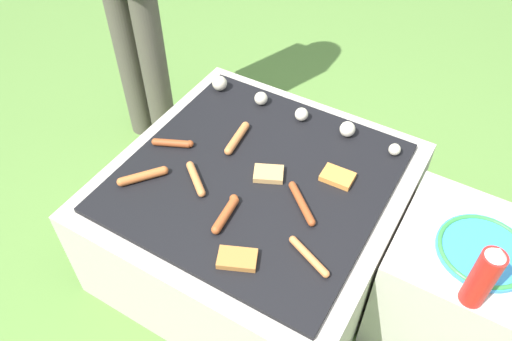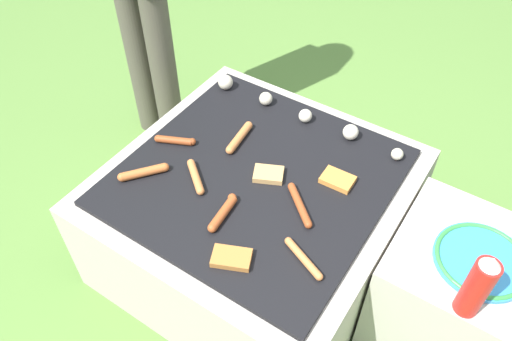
# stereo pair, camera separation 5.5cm
# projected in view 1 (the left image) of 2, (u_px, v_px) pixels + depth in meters

# --- Properties ---
(ground_plane) EXTENTS (14.00, 14.00, 0.00)m
(ground_plane) POSITION_uv_depth(u_px,v_px,m) (256.00, 253.00, 1.98)
(ground_plane) COLOR #567F38
(grill) EXTENTS (0.94, 0.94, 0.45)m
(grill) POSITION_uv_depth(u_px,v_px,m) (256.00, 218.00, 1.82)
(grill) COLOR #B2AA9E
(grill) RESTS_ON ground_plane
(side_ledge) EXTENTS (0.48, 0.44, 0.45)m
(side_ledge) POSITION_uv_depth(u_px,v_px,m) (461.00, 289.00, 1.61)
(side_ledge) COLOR #B2AA9E
(side_ledge) RESTS_ON ground_plane
(sausage_front_center) EXTENTS (0.12, 0.14, 0.03)m
(sausage_front_center) POSITION_uv_depth(u_px,v_px,m) (143.00, 176.00, 1.63)
(sausage_front_center) COLOR #B7602D
(sausage_front_center) RESTS_ON grill
(sausage_mid_right) EXTENTS (0.05, 0.17, 0.03)m
(sausage_mid_right) POSITION_uv_depth(u_px,v_px,m) (237.00, 138.00, 1.76)
(sausage_mid_right) COLOR #C6753D
(sausage_mid_right) RESTS_ON grill
(sausage_mid_left) EXTENTS (0.15, 0.13, 0.02)m
(sausage_mid_left) POSITION_uv_depth(u_px,v_px,m) (302.00, 203.00, 1.55)
(sausage_mid_left) COLOR #93421E
(sausage_mid_left) RESTS_ON grill
(sausage_front_left) EXTENTS (0.14, 0.08, 0.03)m
(sausage_front_left) POSITION_uv_depth(u_px,v_px,m) (172.00, 143.00, 1.74)
(sausage_front_left) COLOR #93421E
(sausage_front_left) RESTS_ON grill
(sausage_back_left) EXTENTS (0.04, 0.16, 0.03)m
(sausage_back_left) POSITION_uv_depth(u_px,v_px,m) (226.00, 214.00, 1.52)
(sausage_back_left) COLOR #A34C23
(sausage_back_left) RESTS_ON grill
(sausage_front_right) EXTENTS (0.15, 0.08, 0.02)m
(sausage_front_right) POSITION_uv_depth(u_px,v_px,m) (309.00, 256.00, 1.42)
(sausage_front_right) COLOR #C6753D
(sausage_front_right) RESTS_ON grill
(sausage_back_center) EXTENTS (0.13, 0.11, 0.03)m
(sausage_back_center) POSITION_uv_depth(u_px,v_px,m) (196.00, 179.00, 1.62)
(sausage_back_center) COLOR #C6753D
(sausage_back_center) RESTS_ON grill
(bread_slice_left) EXTENTS (0.11, 0.08, 0.02)m
(bread_slice_left) POSITION_uv_depth(u_px,v_px,m) (338.00, 177.00, 1.63)
(bread_slice_left) COLOR #D18438
(bread_slice_left) RESTS_ON grill
(bread_slice_center) EXTENTS (0.12, 0.11, 0.02)m
(bread_slice_center) POSITION_uv_depth(u_px,v_px,m) (269.00, 174.00, 1.64)
(bread_slice_center) COLOR tan
(bread_slice_center) RESTS_ON grill
(bread_slice_right) EXTENTS (0.13, 0.11, 0.02)m
(bread_slice_right) POSITION_uv_depth(u_px,v_px,m) (237.00, 259.00, 1.41)
(bread_slice_right) COLOR #B27033
(bread_slice_right) RESTS_ON grill
(mushroom_row) EXTENTS (0.77, 0.06, 0.06)m
(mushroom_row) POSITION_uv_depth(u_px,v_px,m) (288.00, 109.00, 1.85)
(mushroom_row) COLOR beige
(mushroom_row) RESTS_ON grill
(plate_colorful) EXTENTS (0.27, 0.27, 0.02)m
(plate_colorful) POSITION_uv_depth(u_px,v_px,m) (483.00, 251.00, 1.43)
(plate_colorful) COLOR #338CCC
(plate_colorful) RESTS_ON side_ledge
(condiment_bottle) EXTENTS (0.06, 0.06, 0.23)m
(condiment_bottle) POSITION_uv_depth(u_px,v_px,m) (483.00, 276.00, 1.26)
(condiment_bottle) COLOR red
(condiment_bottle) RESTS_ON side_ledge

